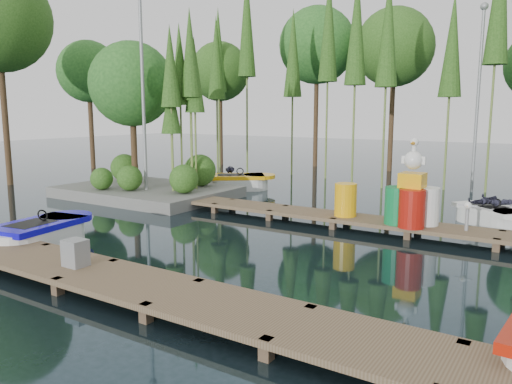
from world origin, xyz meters
The scene contains 14 objects.
ground_plane centered at (0.00, 0.00, 0.00)m, with size 90.00×90.00×0.00m, color #1D2F36.
near_dock centered at (0.00, -4.50, 0.23)m, with size 18.00×1.50×0.50m.
far_dock centered at (1.00, 2.50, 0.23)m, with size 15.00×1.20×0.50m.
island centered at (-6.30, 3.29, 3.18)m, with size 6.20×4.20×6.75m.
tree_screen centered at (-2.04, 10.60, 6.12)m, with size 34.42×18.53×10.31m.
lamp_island centered at (-5.50, 2.50, 4.26)m, with size 0.30×0.30×7.25m.
lamp_rear centered at (4.00, 11.00, 4.26)m, with size 0.30×0.30×7.25m.
boat_blue centered at (-3.21, -3.28, 0.27)m, with size 1.62×2.89×0.92m.
boat_yellow_far centered at (-4.18, 6.33, 0.31)m, with size 3.12×2.81×1.46m.
boat_white_far centered at (5.61, 4.85, 0.27)m, with size 2.70×2.48×1.20m.
utility_cabinet centered at (-0.30, -4.50, 0.55)m, with size 0.42×0.35×0.51m, color gray.
yellow_barrel centered at (2.16, 2.50, 0.76)m, with size 0.61×0.61×0.91m, color #F6AB0C.
drum_cluster centered at (4.02, 2.34, 0.95)m, with size 1.29×1.18×2.22m.
seagull_post centered at (5.32, 2.50, 0.78)m, with size 0.44×0.24×0.71m.
Camera 1 is at (7.45, -10.25, 3.17)m, focal length 35.00 mm.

